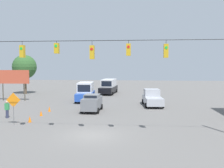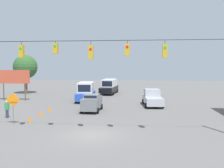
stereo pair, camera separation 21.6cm
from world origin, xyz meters
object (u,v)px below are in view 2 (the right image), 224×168
Objects in this scene: work_zone_sign at (13,102)px; tree_horizon_left at (25,67)px; traffic_cone_second at (41,113)px; traffic_cone_nearest at (29,119)px; box_truck_blue_withflow_far at (86,92)px; roadside_billboard at (14,78)px; box_truck_black_withflow_deep at (109,86)px; sedan_grey_withflow_mid at (92,102)px; traffic_cone_third at (49,109)px; pickup_truck_silver_oncoming_far at (152,98)px; overhead_signal_span at (92,67)px; pedestrian at (7,109)px.

tree_horizon_left reaches higher than work_zone_sign.
traffic_cone_nearest is at bearing 91.51° from traffic_cone_second.
roadside_billboard is at bearing 4.39° from box_truck_blue_withflow_far.
sedan_grey_withflow_mid is at bearing 90.49° from box_truck_black_withflow_deep.
roadside_billboard is at bearing 39.63° from box_truck_black_withflow_deep.
traffic_cone_third is 0.12× the size of roadside_billboard.
pickup_truck_silver_oncoming_far is 20.48m from roadside_billboard.
roadside_billboard is at bearing -29.52° from sedan_grey_withflow_mid.
overhead_signal_span is 38.93× the size of traffic_cone_nearest.
box_truck_blue_withflow_far is (4.29, -17.82, -3.74)m from overhead_signal_span.
overhead_signal_span reaches higher than tree_horizon_left.
pickup_truck_silver_oncoming_far reaches higher than traffic_cone_nearest.
pedestrian is (2.94, 3.83, 0.58)m from traffic_cone_third.
tree_horizon_left is (10.72, -19.42, 4.64)m from traffic_cone_second.
box_truck_blue_withflow_far is 1.34× the size of roadside_billboard.
tree_horizon_left is (2.42, -8.93, 1.61)m from roadside_billboard.
sedan_grey_withflow_mid is (-0.16, 18.17, -0.31)m from box_truck_black_withflow_deep.
work_zone_sign is 1.64× the size of pedestrian.
pedestrian is at bearing 71.41° from box_truck_black_withflow_deep.
roadside_billboard reaches higher than traffic_cone_second.
box_truck_blue_withflow_far is at bearing -101.71° from traffic_cone_second.
pickup_truck_silver_oncoming_far is 17.47m from pedestrian.
pedestrian is at bearing -28.27° from overhead_signal_span.
tree_horizon_left reaches higher than traffic_cone_second.
pedestrian is (7.60, 22.59, -0.46)m from box_truck_black_withflow_deep.
overhead_signal_span reaches higher than box_truck_black_withflow_deep.
roadside_billboard reaches higher than traffic_cone_nearest.
traffic_cone_second is at bearing 118.91° from tree_horizon_left.
box_truck_black_withflow_deep is (7.22, -13.34, 0.35)m from pickup_truck_silver_oncoming_far.
traffic_cone_third is (11.88, 5.42, -0.69)m from pickup_truck_silver_oncoming_far.
overhead_signal_span is 15.87m from pickup_truck_silver_oncoming_far.
traffic_cone_second is 13.72m from roadside_billboard.
roadside_billboard is (12.97, 10.74, 1.99)m from box_truck_black_withflow_deep.
box_truck_blue_withflow_far is 1.56× the size of sedan_grey_withflow_mid.
work_zone_sign reaches higher than box_truck_blue_withflow_far.
traffic_cone_third is 0.20× the size of work_zone_sign.
box_truck_blue_withflow_far is (9.53, -3.42, 0.38)m from pickup_truck_silver_oncoming_far.
box_truck_blue_withflow_far is 11.31× the size of traffic_cone_third.
roadside_billboard reaches higher than box_truck_blue_withflow_far.
box_truck_blue_withflow_far is at bearing -99.06° from traffic_cone_nearest.
traffic_cone_second is (4.81, 3.06, -0.73)m from sedan_grey_withflow_mid.
traffic_cone_nearest is at bearing -128.86° from work_zone_sign.
work_zone_sign is (0.86, 4.07, 1.70)m from traffic_cone_second.
overhead_signal_span is 2.95× the size of box_truck_black_withflow_deep.
traffic_cone_third is 11.94m from roadside_billboard.
work_zone_sign is (3.20, 15.37, 0.63)m from box_truck_blue_withflow_far.
box_truck_blue_withflow_far is at bearing -76.46° from overhead_signal_span.
work_zone_sign is at bearing 77.70° from box_truck_black_withflow_deep.
roadside_billboard is 2.79× the size of pedestrian.
pedestrian is at bearing 29.68° from sedan_grey_withflow_mid.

